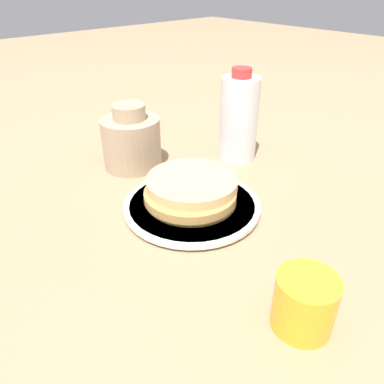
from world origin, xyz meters
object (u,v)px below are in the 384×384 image
Objects in this scene: plate at (192,206)px; pancake_stack at (191,191)px; juice_glass at (304,303)px; cream_jug at (132,140)px; water_bottle_near at (239,118)px.

pancake_stack reaches higher than plate.
cream_jug is (0.09, 0.45, 0.02)m from juice_glass.
plate is 0.23m from water_bottle_near.
water_bottle_near is at bearing -32.51° from cream_jug.
juice_glass is 0.37× the size of water_bottle_near.
juice_glass is (-0.07, -0.25, 0.03)m from plate.
cream_jug is at bearing 83.82° from pancake_stack.
pancake_stack is 0.87× the size of water_bottle_near.
water_bottle_near is (0.27, 0.34, 0.05)m from juice_glass.
cream_jug is 0.22m from water_bottle_near.
cream_jug is at bearing 147.49° from water_bottle_near.
cream_jug reaches higher than juice_glass.
plate is 0.03m from pancake_stack.
water_bottle_near is at bearing 21.92° from pancake_stack.
pancake_stack is at bearing 75.25° from juice_glass.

